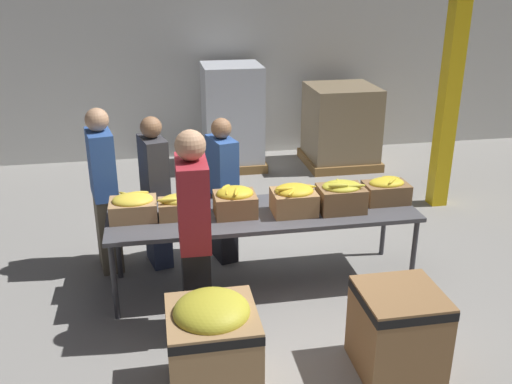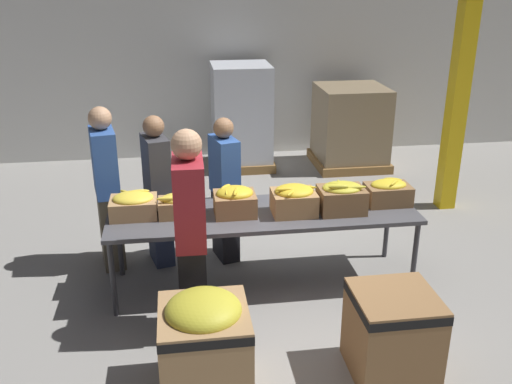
# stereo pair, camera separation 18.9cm
# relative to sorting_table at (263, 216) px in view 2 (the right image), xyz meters

# --- Properties ---
(ground_plane) EXTENTS (30.00, 30.00, 0.00)m
(ground_plane) POSITION_rel_sorting_table_xyz_m (0.00, 0.00, -0.72)
(ground_plane) COLOR gray
(wall_back) EXTENTS (16.00, 0.08, 4.00)m
(wall_back) POSITION_rel_sorting_table_xyz_m (0.00, 4.28, 1.28)
(wall_back) COLOR silver
(wall_back) RESTS_ON ground_plane
(sorting_table) EXTENTS (2.90, 0.85, 0.77)m
(sorting_table) POSITION_rel_sorting_table_xyz_m (0.00, 0.00, 0.00)
(sorting_table) COLOR #4C4C51
(sorting_table) RESTS_ON ground_plane
(banana_box_0) EXTENTS (0.42, 0.33, 0.24)m
(banana_box_0) POSITION_rel_sorting_table_xyz_m (-1.19, 0.07, 0.16)
(banana_box_0) COLOR tan
(banana_box_0) RESTS_ON sorting_table
(banana_box_1) EXTENTS (0.44, 0.28, 0.24)m
(banana_box_1) POSITION_rel_sorting_table_xyz_m (-0.76, 0.02, 0.16)
(banana_box_1) COLOR #A37A4C
(banana_box_1) RESTS_ON sorting_table
(banana_box_2) EXTENTS (0.38, 0.33, 0.28)m
(banana_box_2) POSITION_rel_sorting_table_xyz_m (-0.27, -0.02, 0.18)
(banana_box_2) COLOR olive
(banana_box_2) RESTS_ON sorting_table
(banana_box_3) EXTENTS (0.42, 0.35, 0.29)m
(banana_box_3) POSITION_rel_sorting_table_xyz_m (0.28, -0.08, 0.19)
(banana_box_3) COLOR #A37A4C
(banana_box_3) RESTS_ON sorting_table
(banana_box_4) EXTENTS (0.42, 0.32, 0.31)m
(banana_box_4) POSITION_rel_sorting_table_xyz_m (0.72, -0.10, 0.20)
(banana_box_4) COLOR olive
(banana_box_4) RESTS_ON sorting_table
(banana_box_5) EXTENTS (0.42, 0.29, 0.26)m
(banana_box_5) POSITION_rel_sorting_table_xyz_m (1.22, 0.02, 0.17)
(banana_box_5) COLOR olive
(banana_box_5) RESTS_ON sorting_table
(volunteer_0) EXTENTS (0.31, 0.48, 1.68)m
(volunteer_0) POSITION_rel_sorting_table_xyz_m (-1.49, 0.62, 0.11)
(volunteer_0) COLOR #6B604C
(volunteer_0) RESTS_ON ground_plane
(volunteer_1) EXTENTS (0.31, 0.46, 1.58)m
(volunteer_1) POSITION_rel_sorting_table_xyz_m (-0.99, 0.62, 0.06)
(volunteer_1) COLOR #2D3856
(volunteer_1) RESTS_ON ground_plane
(volunteer_2) EXTENTS (0.30, 0.45, 1.53)m
(volunteer_2) POSITION_rel_sorting_table_xyz_m (-0.31, 0.61, 0.04)
(volunteer_2) COLOR black
(volunteer_2) RESTS_ON ground_plane
(volunteer_3) EXTENTS (0.25, 0.48, 1.79)m
(volunteer_3) POSITION_rel_sorting_table_xyz_m (-0.70, -0.70, 0.16)
(volunteer_3) COLOR black
(volunteer_3) RESTS_ON ground_plane
(donation_bin_0) EXTENTS (0.64, 0.64, 0.79)m
(donation_bin_0) POSITION_rel_sorting_table_xyz_m (-0.65, -1.45, -0.30)
(donation_bin_0) COLOR tan
(donation_bin_0) RESTS_ON ground_plane
(donation_bin_1) EXTENTS (0.61, 0.61, 0.68)m
(donation_bin_1) POSITION_rel_sorting_table_xyz_m (0.76, -1.45, -0.36)
(donation_bin_1) COLOR olive
(donation_bin_1) RESTS_ON ground_plane
(support_pillar) EXTENTS (0.20, 0.20, 4.00)m
(support_pillar) POSITION_rel_sorting_table_xyz_m (2.65, 1.59, 1.28)
(support_pillar) COLOR yellow
(support_pillar) RESTS_ON ground_plane
(pallet_stack_0) EXTENTS (1.09, 1.09, 1.24)m
(pallet_stack_0) POSITION_rel_sorting_table_xyz_m (1.89, 3.40, -0.11)
(pallet_stack_0) COLOR olive
(pallet_stack_0) RESTS_ON ground_plane
(pallet_stack_1) EXTENTS (0.94, 0.94, 1.58)m
(pallet_stack_1) POSITION_rel_sorting_table_xyz_m (0.22, 3.60, 0.06)
(pallet_stack_1) COLOR olive
(pallet_stack_1) RESTS_ON ground_plane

